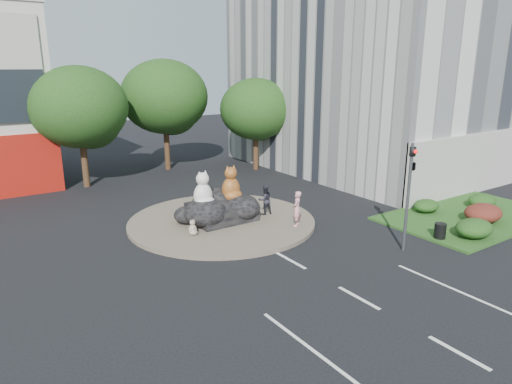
% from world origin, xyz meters
% --- Properties ---
extents(ground, '(120.00, 120.00, 0.00)m').
position_xyz_m(ground, '(0.00, 0.00, 0.00)').
color(ground, black).
rests_on(ground, ground).
extents(roundabout_island, '(10.00, 10.00, 0.20)m').
position_xyz_m(roundabout_island, '(0.00, 10.00, 0.10)').
color(roundabout_island, brown).
rests_on(roundabout_island, ground).
extents(rock_plinth, '(3.20, 2.60, 0.90)m').
position_xyz_m(rock_plinth, '(0.00, 10.00, 0.65)').
color(rock_plinth, black).
rests_on(rock_plinth, roundabout_island).
extents(grass_verge, '(10.00, 6.00, 0.12)m').
position_xyz_m(grass_verge, '(12.00, 3.00, 0.06)').
color(grass_verge, '#214617').
rests_on(grass_verge, ground).
extents(tree_left, '(6.46, 6.46, 8.27)m').
position_xyz_m(tree_left, '(-3.93, 22.06, 5.25)').
color(tree_left, '#382314').
rests_on(tree_left, ground).
extents(tree_mid, '(6.84, 6.84, 8.76)m').
position_xyz_m(tree_mid, '(3.07, 24.06, 5.56)').
color(tree_mid, '#382314').
rests_on(tree_mid, ground).
extents(tree_right, '(5.70, 5.70, 7.30)m').
position_xyz_m(tree_right, '(9.07, 20.06, 4.63)').
color(tree_right, '#382314').
rests_on(tree_right, ground).
extents(hedge_near_green, '(2.00, 1.60, 0.90)m').
position_xyz_m(hedge_near_green, '(9.00, 1.00, 0.57)').
color(hedge_near_green, '#123711').
rests_on(hedge_near_green, grass_verge).
extents(hedge_red, '(2.20, 1.76, 0.99)m').
position_xyz_m(hedge_red, '(11.50, 2.00, 0.61)').
color(hedge_red, '#441C12').
rests_on(hedge_red, grass_verge).
extents(hedge_mid_green, '(1.80, 1.44, 0.81)m').
position_xyz_m(hedge_mid_green, '(14.00, 3.50, 0.53)').
color(hedge_mid_green, '#123711').
rests_on(hedge_mid_green, grass_verge).
extents(hedge_back_green, '(1.60, 1.28, 0.72)m').
position_xyz_m(hedge_back_green, '(10.50, 4.80, 0.48)').
color(hedge_back_green, '#123711').
rests_on(hedge_back_green, grass_verge).
extents(traffic_light, '(0.44, 1.24, 5.00)m').
position_xyz_m(traffic_light, '(5.10, 2.00, 3.62)').
color(traffic_light, '#595B60').
rests_on(traffic_light, ground).
extents(street_lamp, '(2.34, 0.22, 8.06)m').
position_xyz_m(street_lamp, '(12.82, 8.00, 4.55)').
color(street_lamp, '#595B60').
rests_on(street_lamp, ground).
extents(cat_white, '(1.34, 1.21, 1.97)m').
position_xyz_m(cat_white, '(-1.16, 9.87, 2.09)').
color(cat_white, silver).
rests_on(cat_white, rock_plinth).
extents(cat_tabby, '(1.24, 1.09, 1.99)m').
position_xyz_m(cat_tabby, '(0.68, 10.12, 2.09)').
color(cat_tabby, orange).
rests_on(cat_tabby, rock_plinth).
extents(kitten_calico, '(0.52, 0.46, 0.81)m').
position_xyz_m(kitten_calico, '(-2.34, 8.79, 0.61)').
color(kitten_calico, beige).
rests_on(kitten_calico, roundabout_island).
extents(kitten_white, '(0.63, 0.58, 0.88)m').
position_xyz_m(kitten_white, '(1.61, 9.35, 0.64)').
color(kitten_white, white).
rests_on(kitten_white, roundabout_island).
extents(pedestrian_pink, '(0.80, 0.76, 1.85)m').
position_xyz_m(pedestrian_pink, '(2.70, 6.96, 1.12)').
color(pedestrian_pink, pink).
rests_on(pedestrian_pink, roundabout_island).
extents(pedestrian_dark, '(0.87, 0.71, 1.67)m').
position_xyz_m(pedestrian_dark, '(2.46, 9.45, 1.03)').
color(pedestrian_dark, '#22212A').
rests_on(pedestrian_dark, roundabout_island).
extents(litter_bin, '(0.70, 0.70, 0.74)m').
position_xyz_m(litter_bin, '(7.50, 1.84, 0.49)').
color(litter_bin, black).
rests_on(litter_bin, grass_verge).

